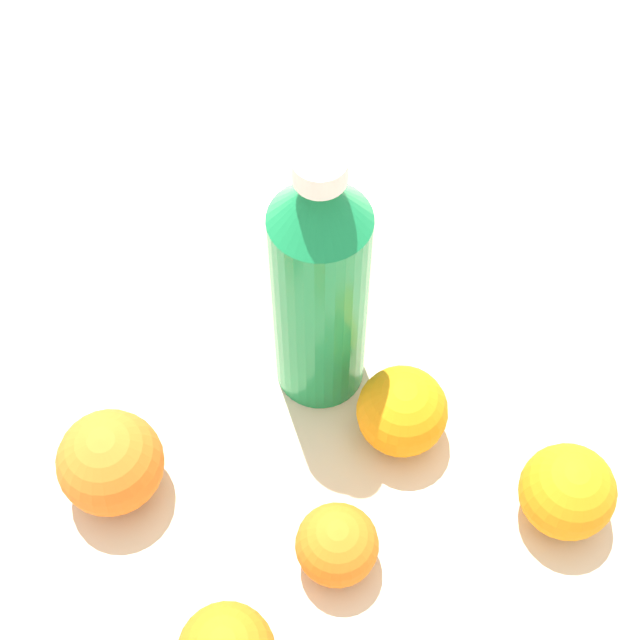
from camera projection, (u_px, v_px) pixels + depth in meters
ground_plane at (302, 378)px, 0.83m from camera, size 2.40×2.40×0.00m
water_bottle at (320, 287)px, 0.73m from camera, size 0.08×0.08×0.27m
orange_0 at (337, 545)px, 0.72m from camera, size 0.06×0.06×0.06m
orange_1 at (402, 411)px, 0.77m from camera, size 0.07×0.07×0.07m
orange_2 at (567, 492)px, 0.74m from camera, size 0.07×0.07×0.07m
orange_3 at (111, 463)px, 0.75m from camera, size 0.08×0.08×0.08m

